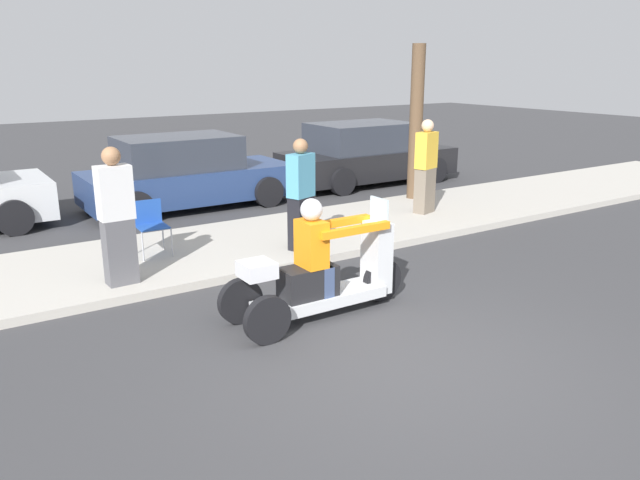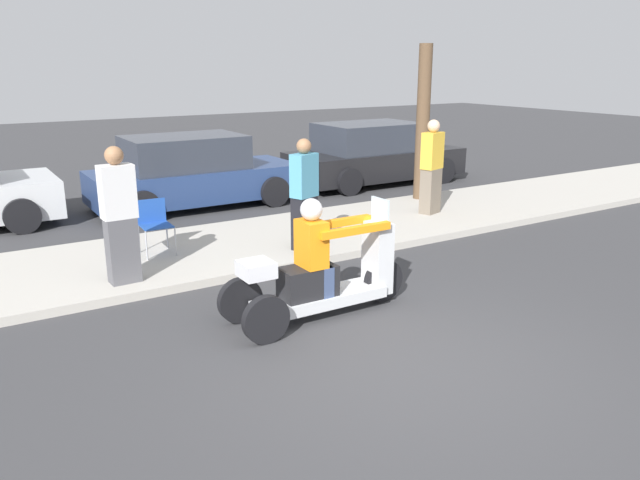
{
  "view_description": "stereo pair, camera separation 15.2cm",
  "coord_description": "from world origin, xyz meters",
  "views": [
    {
      "loc": [
        -3.91,
        -4.32,
        2.97
      ],
      "look_at": [
        -0.09,
        1.55,
        0.96
      ],
      "focal_mm": 35.0,
      "sensor_mm": 36.0,
      "label": 1
    },
    {
      "loc": [
        -3.78,
        -4.4,
        2.97
      ],
      "look_at": [
        -0.09,
        1.55,
        0.96
      ],
      "focal_mm": 35.0,
      "sensor_mm": 36.0,
      "label": 2
    }
  ],
  "objects": [
    {
      "name": "spectator_by_tree",
      "position": [
        -1.85,
        3.68,
        1.0
      ],
      "size": [
        0.44,
        0.28,
        1.82
      ],
      "color": "#515156",
      "rests_on": "sidewalk_strip"
    },
    {
      "name": "parked_car_lot_right",
      "position": [
        0.74,
        7.97,
        0.71
      ],
      "size": [
        4.29,
        1.97,
        1.5
      ],
      "color": "navy",
      "rests_on": "ground"
    },
    {
      "name": "spectator_mid_group",
      "position": [
        0.97,
        3.72,
        0.96
      ],
      "size": [
        0.47,
        0.37,
        1.73
      ],
      "color": "black",
      "rests_on": "sidewalk_strip"
    },
    {
      "name": "sidewalk_strip",
      "position": [
        0.0,
        4.6,
        0.06
      ],
      "size": [
        28.0,
        2.8,
        0.12
      ],
      "color": "#B2ADA3",
      "rests_on": "ground"
    },
    {
      "name": "ground_plane",
      "position": [
        0.0,
        0.0,
        0.0
      ],
      "size": [
        60.0,
        60.0,
        0.0
      ],
      "primitive_type": "plane",
      "color": "#38383A"
    },
    {
      "name": "folding_chair_set_back",
      "position": [
        -1.08,
        4.77,
        0.62
      ],
      "size": [
        0.48,
        0.48,
        0.82
      ],
      "color": "#A5A8AD",
      "rests_on": "sidewalk_strip"
    },
    {
      "name": "spectator_far_back",
      "position": [
        4.27,
        4.52,
        0.99
      ],
      "size": [
        0.48,
        0.37,
        1.8
      ],
      "color": "#726656",
      "rests_on": "sidewalk_strip"
    },
    {
      "name": "motorcycle_trike",
      "position": [
        -0.07,
        1.55,
        0.52
      ],
      "size": [
        2.39,
        0.76,
        1.47
      ],
      "color": "black",
      "rests_on": "ground"
    },
    {
      "name": "tree_trunk",
      "position": [
        5.0,
        5.67,
        1.72
      ],
      "size": [
        0.28,
        0.28,
        3.2
      ],
      "color": "brown",
      "rests_on": "sidewalk_strip"
    },
    {
      "name": "parked_car_lot_left",
      "position": [
        5.55,
        8.12,
        0.71
      ],
      "size": [
        4.42,
        2.07,
        1.51
      ],
      "color": "black",
      "rests_on": "ground"
    }
  ]
}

